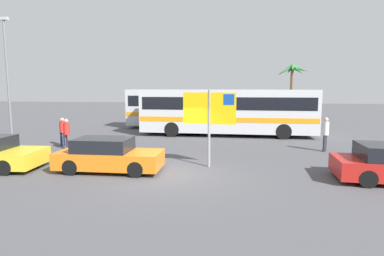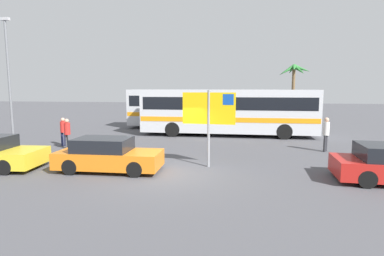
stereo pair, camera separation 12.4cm
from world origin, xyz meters
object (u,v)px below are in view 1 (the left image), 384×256
Objects in this scene: ferry_sign at (210,111)px; pedestrian_by_bus at (325,131)px; bus_front_coach at (227,110)px; pedestrian_crossing_lot at (63,130)px; pedestrian_near_sign at (67,132)px; car_orange at (108,155)px; bus_rear_coach at (200,107)px.

ferry_sign is 7.05m from pedestrian_by_bus.
pedestrian_by_bus is at bearing -42.80° from bus_front_coach.
pedestrian_crossing_lot is 0.91× the size of pedestrian_by_bus.
pedestrian_near_sign is at bearing -138.65° from pedestrian_by_bus.
ferry_sign is (-0.41, -8.88, 0.54)m from bus_front_coach.
ferry_sign is 0.78× the size of car_orange.
bus_rear_coach is 3.71× the size of ferry_sign.
pedestrian_near_sign is (-6.07, -9.78, -0.81)m from bus_rear_coach.
bus_front_coach is 2.88× the size of car_orange.
ferry_sign is 1.98× the size of pedestrian_crossing_lot.
car_orange is 2.55× the size of pedestrian_crossing_lot.
car_orange is at bearing 38.62° from pedestrian_crossing_lot.
pedestrian_by_bus reaches higher than pedestrian_near_sign.
bus_rear_coach is (-2.27, 3.55, 0.00)m from bus_front_coach.
ferry_sign is 9.47m from pedestrian_crossing_lot.
ferry_sign is at bearing -87.21° from pedestrian_near_sign.
bus_front_coach reaches higher than pedestrian_crossing_lot.
pedestrian_crossing_lot is at bearing 62.31° from pedestrian_near_sign.
ferry_sign is at bearing -108.94° from pedestrian_by_bus.
bus_front_coach and bus_rear_coach have the same top height.
ferry_sign is 4.46m from car_orange.
pedestrian_by_bus is (14.33, 0.53, 0.11)m from pedestrian_crossing_lot.
ferry_sign reaches higher than pedestrian_by_bus.
pedestrian_by_bus is at bearing 40.41° from ferry_sign.
ferry_sign is 1.80× the size of pedestrian_by_bus.
bus_rear_coach reaches higher than pedestrian_by_bus.
bus_front_coach is 11.09m from car_orange.
bus_rear_coach is 11.26m from pedestrian_crossing_lot.
ferry_sign is at bearing -81.46° from bus_rear_coach.
pedestrian_crossing_lot is at bearing 162.89° from ferry_sign.
car_orange is 10.95m from pedestrian_by_bus.
pedestrian_by_bus is (5.23, -4.84, -0.73)m from bus_front_coach.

